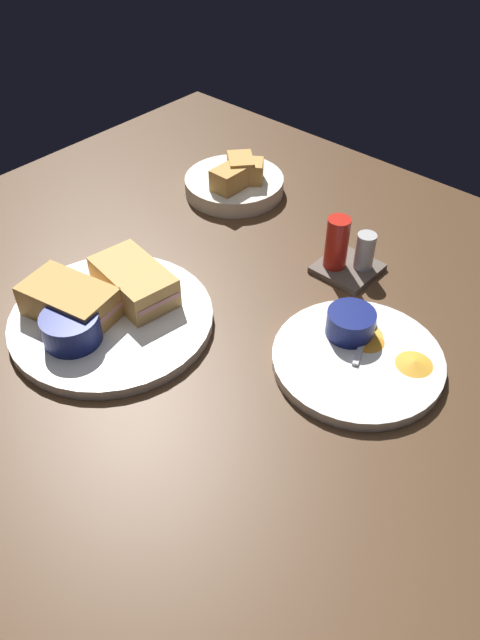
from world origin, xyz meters
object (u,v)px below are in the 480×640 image
object	(u,v)px
sandwich_half_far	(70,301)
ramekin_light_gravy	(351,322)
plate_chips_companion	(357,360)
spoon_by_dark_ramekin	(103,312)
spoon_by_gravy_ramekin	(367,330)
plate_sandwich_main	(112,319)
bread_basket_rear	(235,182)
sandwich_half_near	(134,282)
ramekin_dark_sauce	(71,327)
condiment_caddy	(347,253)

from	to	relation	value
sandwich_half_far	ramekin_light_gravy	bearing A→B (deg)	36.09
sandwich_half_far	plate_chips_companion	distance (cm)	40.71
sandwich_half_far	ramekin_light_gravy	distance (cm)	39.26
spoon_by_dark_ramekin	spoon_by_gravy_ramekin	distance (cm)	37.32
plate_sandwich_main	bread_basket_rear	distance (cm)	40.13
spoon_by_dark_ramekin	plate_chips_companion	bearing A→B (deg)	28.55
sandwich_half_near	plate_chips_companion	size ratio (longest dim) A/B	0.62
plate_sandwich_main	ramekin_dark_sauce	world-z (taller)	ramekin_dark_sauce
sandwich_half_near	condiment_caddy	distance (cm)	32.98
plate_sandwich_main	ramekin_light_gravy	size ratio (longest dim) A/B	4.37
ramekin_dark_sauce	sandwich_half_near	bearing A→B (deg)	94.46
plate_sandwich_main	sandwich_half_near	size ratio (longest dim) A/B	2.06
sandwich_half_far	plate_chips_companion	size ratio (longest dim) A/B	0.63
bread_basket_rear	sandwich_half_near	bearing A→B (deg)	-73.20
spoon_by_dark_ramekin	condiment_caddy	xyz separation A→B (cm)	(18.84, 33.22, 1.44)
bread_basket_rear	plate_sandwich_main	bearing A→B (deg)	-74.23
ramekin_dark_sauce	spoon_by_dark_ramekin	size ratio (longest dim) A/B	0.80
ramekin_dark_sauce	bread_basket_rear	xyz separation A→B (cm)	(-10.94, 45.14, -1.50)
condiment_caddy	sandwich_half_far	bearing A→B (deg)	-121.47
sandwich_half_near	spoon_by_dark_ramekin	xyz separation A→B (cm)	(-0.11, -6.07, -2.04)
sandwich_half_near	sandwich_half_far	size ratio (longest dim) A/B	0.98
plate_chips_companion	sandwich_half_near	bearing A→B (deg)	-160.46
sandwich_half_near	plate_chips_companion	distance (cm)	33.88
ramekin_dark_sauce	spoon_by_gravy_ramekin	bearing A→B (deg)	43.72
spoon_by_gravy_ramekin	sandwich_half_far	bearing A→B (deg)	-143.42
sandwich_half_far	condiment_caddy	bearing A→B (deg)	58.53
bread_basket_rear	sandwich_half_far	bearing A→B (deg)	-81.06
spoon_by_dark_ramekin	condiment_caddy	bearing A→B (deg)	60.45
plate_sandwich_main	sandwich_half_near	xyz separation A→B (cm)	(-0.90, 5.46, 3.20)
sandwich_half_near	ramekin_dark_sauce	distance (cm)	12.05
plate_chips_companion	ramekin_light_gravy	distance (cm)	5.27
sandwich_half_near	bread_basket_rear	distance (cm)	34.64
condiment_caddy	plate_sandwich_main	bearing A→B (deg)	-118.67
bread_basket_rear	condiment_caddy	xyz separation A→B (cm)	(28.73, -5.98, 1.06)
sandwich_half_near	sandwich_half_far	distance (cm)	9.58
ramekin_light_gravy	bread_basket_rear	xyz separation A→B (cm)	(-38.34, 18.97, -1.21)
ramekin_light_gravy	condiment_caddy	size ratio (longest dim) A/B	0.70
bread_basket_rear	condiment_caddy	world-z (taller)	condiment_caddy
sandwich_half_near	spoon_by_gravy_ramekin	size ratio (longest dim) A/B	1.45
spoon_by_dark_ramekin	spoon_by_gravy_ramekin	bearing A→B (deg)	36.00
condiment_caddy	ramekin_dark_sauce	bearing A→B (deg)	-114.43
plate_chips_companion	condiment_caddy	bearing A→B (deg)	129.47
sandwich_half_far	ramekin_dark_sauce	size ratio (longest dim) A/B	1.81
sandwich_half_near	bread_basket_rear	bearing A→B (deg)	106.80
plate_sandwich_main	ramekin_light_gravy	distance (cm)	33.84
spoon_by_gravy_ramekin	condiment_caddy	world-z (taller)	condiment_caddy
plate_chips_companion	ramekin_light_gravy	xyz separation A→B (cm)	(-3.45, 2.87, 2.76)
ramekin_dark_sauce	bread_basket_rear	bearing A→B (deg)	103.62
spoon_by_dark_ramekin	condiment_caddy	world-z (taller)	condiment_caddy
plate_sandwich_main	spoon_by_dark_ramekin	size ratio (longest dim) A/B	2.92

